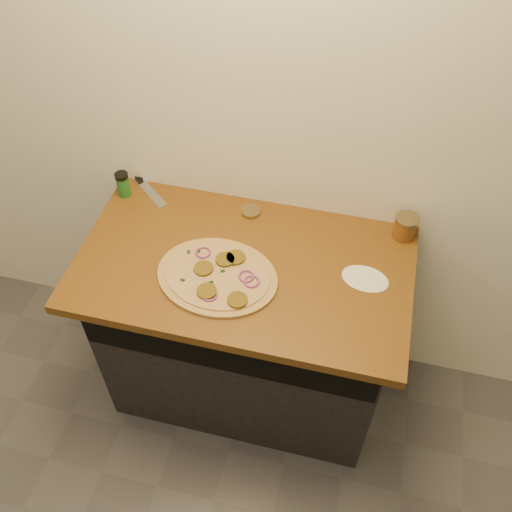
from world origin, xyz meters
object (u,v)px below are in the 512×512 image
(chefs_knife, at_px, (142,182))
(spice_shaker, at_px, (123,184))
(salsa_jar, at_px, (405,227))
(pizza, at_px, (218,276))

(chefs_knife, xyz_separation_m, spice_shaker, (-0.04, -0.08, 0.05))
(chefs_knife, height_order, salsa_jar, salsa_jar)
(pizza, bearing_deg, spice_shaker, 145.89)
(chefs_knife, distance_m, spice_shaker, 0.10)
(pizza, bearing_deg, salsa_jar, 30.45)
(salsa_jar, distance_m, spice_shaker, 1.09)
(pizza, bearing_deg, chefs_knife, 137.53)
(pizza, distance_m, salsa_jar, 0.71)
(chefs_knife, relative_size, salsa_jar, 2.61)
(chefs_knife, relative_size, spice_shaker, 2.32)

